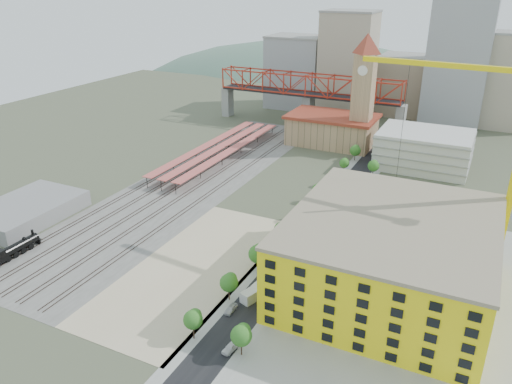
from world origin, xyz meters
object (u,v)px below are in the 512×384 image
at_px(construction_building, 390,255).
at_px(tower_crane, 507,130).
at_px(car_0, 231,309).
at_px(clock_tower, 364,82).
at_px(site_trailer_d, 307,234).
at_px(site_trailer_a, 259,291).
at_px(site_trailer_b, 266,283).
at_px(locomotive, 9,253).
at_px(site_trailer_c, 286,258).

bearing_deg(construction_building, tower_crane, 50.53).
bearing_deg(construction_building, car_0, -140.65).
height_order(clock_tower, site_trailer_d, clock_tower).
distance_m(site_trailer_a, site_trailer_d, 31.64).
relative_size(clock_tower, site_trailer_d, 5.92).
distance_m(site_trailer_a, site_trailer_b, 4.00).
bearing_deg(locomotive, car_0, 5.24).
bearing_deg(site_trailer_a, construction_building, 50.45).
relative_size(construction_building, site_trailer_a, 5.14).
height_order(tower_crane, car_0, tower_crane).
relative_size(clock_tower, locomotive, 2.47).
distance_m(locomotive, tower_crane, 127.74).
bearing_deg(car_0, locomotive, -175.23).
bearing_deg(tower_crane, site_trailer_b, -142.14).
xyz_separation_m(site_trailer_a, site_trailer_d, (0.00, 31.64, -0.14)).
xyz_separation_m(locomotive, car_0, (63.00, 5.78, -1.25)).
bearing_deg(tower_crane, locomotive, -154.54).
relative_size(locomotive, tower_crane, 0.37).
bearing_deg(construction_building, clock_tower, 108.78).
distance_m(tower_crane, site_trailer_c, 61.12).
distance_m(clock_tower, locomotive, 144.44).
bearing_deg(site_trailer_c, car_0, -78.61).
height_order(clock_tower, tower_crane, tower_crane).
relative_size(locomotive, site_trailer_c, 2.41).
bearing_deg(site_trailer_b, site_trailer_c, 96.95).
xyz_separation_m(site_trailer_d, car_0, (-3.00, -39.64, -0.49)).
relative_size(construction_building, site_trailer_d, 5.76).
bearing_deg(construction_building, site_trailer_d, 148.62).
distance_m(clock_tower, site_trailer_d, 88.87).
relative_size(clock_tower, site_trailer_b, 5.43).
relative_size(site_trailer_d, car_0, 2.09).
bearing_deg(clock_tower, site_trailer_d, -84.57).
height_order(tower_crane, site_trailer_c, tower_crane).
distance_m(tower_crane, site_trailer_d, 57.29).
distance_m(locomotive, site_trailer_b, 68.36).
relative_size(clock_tower, site_trailer_a, 5.28).
bearing_deg(locomotive, clock_tower, 65.88).
bearing_deg(car_0, tower_crane, 43.88).
bearing_deg(construction_building, site_trailer_a, -148.75).
xyz_separation_m(construction_building, locomotive, (-92.00, -29.56, -7.45)).
distance_m(site_trailer_b, site_trailer_c, 12.62).
xyz_separation_m(site_trailer_a, car_0, (-3.00, -8.00, -0.63)).
bearing_deg(site_trailer_b, car_0, -97.09).
bearing_deg(site_trailer_b, tower_crane, 44.82).
bearing_deg(tower_crane, car_0, -135.65).
bearing_deg(locomotive, site_trailer_d, 34.53).
relative_size(locomotive, site_trailer_d, 2.40).
xyz_separation_m(construction_building, site_trailer_a, (-26.00, -15.78, -8.06)).
bearing_deg(site_trailer_a, site_trailer_b, 109.20).
xyz_separation_m(locomotive, tower_crane, (111.30, 53.00, 33.47)).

